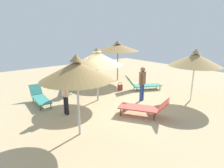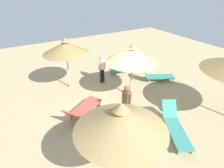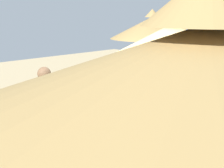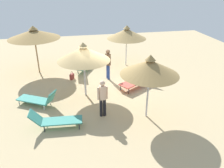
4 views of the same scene
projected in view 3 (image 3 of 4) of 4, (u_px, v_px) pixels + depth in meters
name	position (u px, v px, depth m)	size (l,w,h in m)	color
ground	(119.00, 151.00, 6.39)	(24.00, 24.00, 0.10)	tan
parasol_umbrella_center	(152.00, 28.00, 8.78)	(2.30, 2.30, 2.72)	#B2B2B7
parasol_umbrella_near_left	(173.00, 42.00, 5.54)	(2.47, 2.47, 2.68)	#B2B2B7
parasol_umbrella_far_left	(203.00, 85.00, 1.33)	(2.96, 2.96, 2.83)	olive
lounge_chair_back	(62.00, 110.00, 7.56)	(2.08, 1.66, 0.83)	#CC4C3F
person_standing_near_right	(201.00, 87.00, 7.57)	(0.44, 0.23, 1.64)	black
person_standing_center	(46.00, 108.00, 5.62)	(0.27, 0.46, 1.74)	navy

